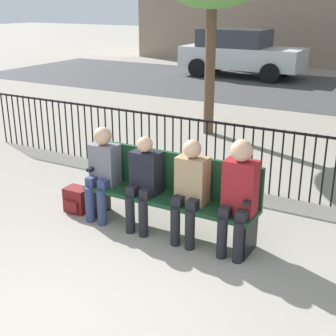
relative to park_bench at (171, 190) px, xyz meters
name	(u,v)px	position (x,y,z in m)	size (l,w,h in m)	color
ground_plane	(44,335)	(0.00, -2.14, -0.50)	(80.00, 80.00, 0.00)	gray
park_bench	(171,190)	(0.00, 0.00, 0.00)	(2.10, 0.45, 0.92)	#14381E
seated_person_0	(103,168)	(-0.88, -0.13, 0.15)	(0.34, 0.39, 1.16)	navy
seated_person_1	(144,179)	(-0.29, -0.14, 0.13)	(0.34, 0.39, 1.13)	black
seated_person_2	(190,186)	(0.31, -0.13, 0.16)	(0.34, 0.39, 1.18)	black
seated_person_3	(239,191)	(0.86, -0.13, 0.21)	(0.34, 0.39, 1.26)	black
backpack	(77,200)	(-1.30, -0.15, -0.35)	(0.30, 0.26, 0.32)	maroon
fence_railing	(224,149)	(-0.02, 1.59, 0.06)	(9.01, 0.03, 0.95)	black
street_surface	(335,93)	(0.00, 9.86, -0.50)	(24.00, 6.00, 0.01)	#3D3D3F
parked_car_1	(240,52)	(-3.59, 11.40, 0.34)	(4.20, 1.94, 1.62)	silver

